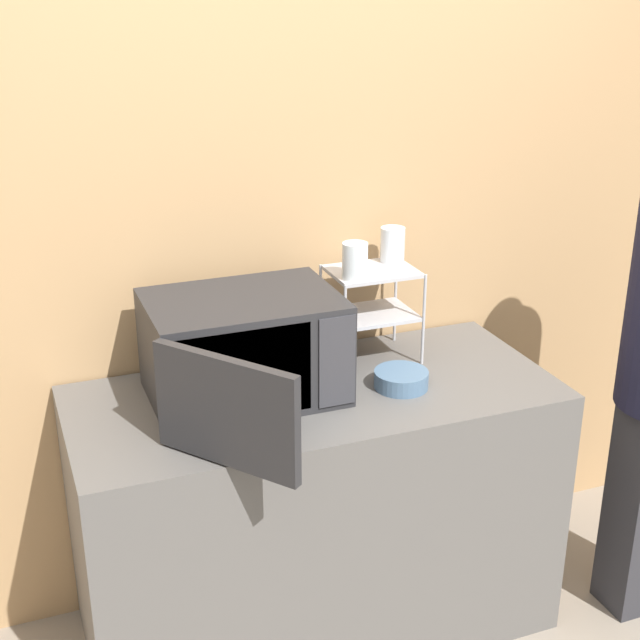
{
  "coord_description": "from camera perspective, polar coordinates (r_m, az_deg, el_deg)",
  "views": [
    {
      "loc": [
        -0.88,
        -1.99,
        2.12
      ],
      "look_at": [
        0.03,
        0.37,
        1.11
      ],
      "focal_mm": 50.0,
      "sensor_mm": 36.0,
      "label": 1
    }
  ],
  "objects": [
    {
      "name": "bowl",
      "position": [
        2.81,
        5.22,
        -3.81
      ],
      "size": [
        0.17,
        0.17,
        0.05
      ],
      "color": "slate",
      "rests_on": "counter"
    },
    {
      "name": "counter",
      "position": [
        3.0,
        -0.31,
        -12.18
      ],
      "size": [
        1.52,
        0.67,
        0.88
      ],
      "color": "#595654",
      "rests_on": "ground_plane"
    },
    {
      "name": "glass_back_right",
      "position": [
        2.98,
        4.67,
        4.83
      ],
      "size": [
        0.08,
        0.08,
        0.12
      ],
      "color": "silver",
      "rests_on": "dish_rack"
    },
    {
      "name": "microwave",
      "position": [
        2.68,
        -4.95,
        -1.94
      ],
      "size": [
        0.6,
        0.77,
        0.32
      ],
      "color": "#262628",
      "rests_on": "counter"
    },
    {
      "name": "wall_back",
      "position": [
        2.96,
        -2.94,
        5.68
      ],
      "size": [
        8.0,
        0.06,
        2.6
      ],
      "color": "tan",
      "rests_on": "ground_plane"
    },
    {
      "name": "dish_rack",
      "position": [
        2.94,
        3.33,
        1.62
      ],
      "size": [
        0.29,
        0.22,
        0.31
      ],
      "color": "#B2B2B7",
      "rests_on": "counter"
    },
    {
      "name": "glass_front_left",
      "position": [
        2.8,
        2.25,
        3.8
      ],
      "size": [
        0.08,
        0.08,
        0.12
      ],
      "color": "silver",
      "rests_on": "dish_rack"
    }
  ]
}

